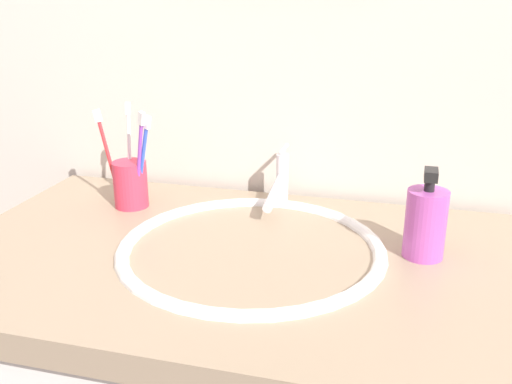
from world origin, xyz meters
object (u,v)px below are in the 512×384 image
at_px(toothbrush_cup, 131,184).
at_px(soap_dispenser, 426,222).
at_px(toothbrush_purple, 139,155).
at_px(toothbrush_white, 129,146).
at_px(toothbrush_red, 107,151).
at_px(faucet, 279,183).
at_px(toothbrush_blue, 143,156).

distance_m(toothbrush_cup, soap_dispenser, 0.56).
relative_size(toothbrush_purple, toothbrush_white, 0.99).
distance_m(toothbrush_purple, toothbrush_red, 0.08).
relative_size(toothbrush_cup, toothbrush_white, 0.47).
bearing_deg(toothbrush_cup, soap_dispenser, -8.58).
xyz_separation_m(faucet, toothbrush_purple, (-0.25, -0.09, 0.06)).
height_order(faucet, toothbrush_red, toothbrush_red).
bearing_deg(toothbrush_white, toothbrush_blue, -38.54).
height_order(faucet, soap_dispenser, soap_dispenser).
bearing_deg(toothbrush_cup, toothbrush_white, 111.42).
height_order(toothbrush_purple, toothbrush_red, toothbrush_purple).
distance_m(faucet, toothbrush_blue, 0.26).
xyz_separation_m(toothbrush_white, toothbrush_blue, (0.05, -0.04, -0.01)).
relative_size(toothbrush_white, toothbrush_blue, 1.06).
relative_size(faucet, toothbrush_red, 0.89).
bearing_deg(toothbrush_purple, toothbrush_red, 166.60).
bearing_deg(toothbrush_purple, toothbrush_white, 134.14).
height_order(toothbrush_white, toothbrush_red, toothbrush_white).
relative_size(toothbrush_white, soap_dispenser, 1.30).
bearing_deg(toothbrush_red, toothbrush_purple, -13.40).
relative_size(toothbrush_cup, toothbrush_purple, 0.47).
xyz_separation_m(toothbrush_purple, soap_dispenser, (0.52, -0.06, -0.05)).
bearing_deg(soap_dispenser, faucet, 149.97).
relative_size(faucet, toothbrush_blue, 0.90).
bearing_deg(toothbrush_cup, faucet, 14.76).
xyz_separation_m(faucet, soap_dispenser, (0.27, -0.16, 0.01)).
relative_size(toothbrush_purple, soap_dispenser, 1.29).
height_order(toothbrush_blue, soap_dispenser, toothbrush_blue).
xyz_separation_m(toothbrush_cup, toothbrush_blue, (0.04, -0.01, 0.06)).
bearing_deg(toothbrush_purple, soap_dispenser, -7.01).
distance_m(toothbrush_white, toothbrush_blue, 0.06).
bearing_deg(toothbrush_white, toothbrush_purple, -45.86).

